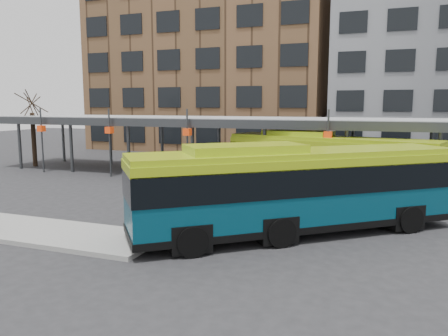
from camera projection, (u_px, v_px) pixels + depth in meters
ground at (156, 223)px, 18.87m from camera, size 120.00×120.00×0.00m
boarding_island at (2, 227)px, 17.97m from camera, size 14.00×3.00×0.18m
canopy at (245, 121)px, 30.27m from camera, size 40.00×6.53×4.80m
tree at (34, 137)px, 35.84m from camera, size 1.64×1.64×5.60m
building_brick at (213, 53)px, 50.41m from camera, size 26.00×14.00×22.00m
bus_front at (296, 187)px, 17.05m from camera, size 11.98×10.39×3.62m
bus_rear at (328, 160)px, 26.16m from camera, size 12.81×6.08×3.46m
bike_rack at (448, 184)px, 25.52m from camera, size 5.30×1.36×1.02m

